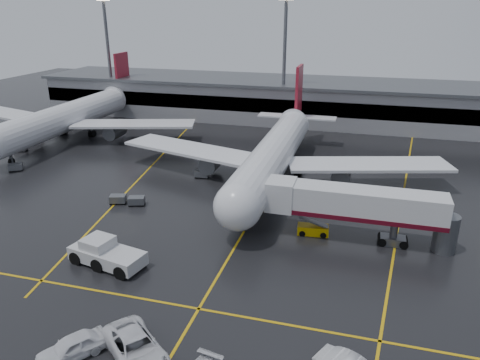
# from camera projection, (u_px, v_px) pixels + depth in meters

# --- Properties ---
(ground) EXTENTS (220.00, 220.00, 0.00)m
(ground) POSITION_uv_depth(u_px,v_px,m) (259.00, 205.00, 58.01)
(ground) COLOR black
(ground) RESTS_ON ground
(apron_line_centre) EXTENTS (0.25, 90.00, 0.02)m
(apron_line_centre) POSITION_uv_depth(u_px,v_px,m) (259.00, 205.00, 58.01)
(apron_line_centre) COLOR gold
(apron_line_centre) RESTS_ON ground
(apron_line_stop) EXTENTS (60.00, 0.25, 0.02)m
(apron_line_stop) POSITION_uv_depth(u_px,v_px,m) (199.00, 309.00, 38.24)
(apron_line_stop) COLOR gold
(apron_line_stop) RESTS_ON ground
(apron_line_left) EXTENTS (9.99, 69.35, 0.02)m
(apron_line_left) POSITION_uv_depth(u_px,v_px,m) (151.00, 166.00, 72.04)
(apron_line_left) COLOR gold
(apron_line_left) RESTS_ON ground
(apron_line_right) EXTENTS (7.57, 69.64, 0.02)m
(apron_line_right) POSITION_uv_depth(u_px,v_px,m) (404.00, 191.00, 62.47)
(apron_line_right) COLOR gold
(apron_line_right) RESTS_ON ground
(terminal) EXTENTS (122.00, 19.00, 8.60)m
(terminal) POSITION_uv_depth(u_px,v_px,m) (310.00, 101.00, 99.54)
(terminal) COLOR gray
(terminal) RESTS_ON ground
(light_mast_left) EXTENTS (3.00, 1.20, 25.45)m
(light_mast_left) POSITION_uv_depth(u_px,v_px,m) (108.00, 50.00, 101.90)
(light_mast_left) COLOR #595B60
(light_mast_left) RESTS_ON ground
(light_mast_mid) EXTENTS (3.00, 1.20, 25.45)m
(light_mast_mid) POSITION_uv_depth(u_px,v_px,m) (284.00, 55.00, 91.83)
(light_mast_mid) COLOR #595B60
(light_mast_mid) RESTS_ON ground
(main_airliner) EXTENTS (48.80, 45.60, 14.10)m
(main_airliner) POSITION_uv_depth(u_px,v_px,m) (275.00, 152.00, 65.22)
(main_airliner) COLOR silver
(main_airliner) RESTS_ON ground
(second_airliner) EXTENTS (48.80, 45.60, 14.10)m
(second_airliner) POSITION_uv_depth(u_px,v_px,m) (71.00, 116.00, 86.58)
(second_airliner) COLOR silver
(second_airliner) RESTS_ON ground
(jet_bridge) EXTENTS (19.90, 3.40, 6.05)m
(jet_bridge) POSITION_uv_depth(u_px,v_px,m) (356.00, 206.00, 48.22)
(jet_bridge) COLOR silver
(jet_bridge) RESTS_ON ground
(pushback_tractor) EXTENTS (8.10, 4.65, 2.73)m
(pushback_tractor) POSITION_uv_depth(u_px,v_px,m) (106.00, 254.00, 44.55)
(pushback_tractor) COLOR silver
(pushback_tractor) RESTS_ON ground
(belt_loader) EXTENTS (3.55, 1.91, 2.17)m
(belt_loader) POSITION_uv_depth(u_px,v_px,m) (313.00, 230.00, 50.58)
(belt_loader) COLOR #C79D06
(belt_loader) RESTS_ON ground
(service_van_a) EXTENTS (7.21, 6.77, 1.89)m
(service_van_a) POSITION_uv_depth(u_px,v_px,m) (136.00, 348.00, 32.52)
(service_van_a) COLOR silver
(service_van_a) RESTS_ON ground
(service_van_d) EXTENTS (4.58, 5.22, 1.70)m
(service_van_d) POSITION_uv_depth(u_px,v_px,m) (72.00, 347.00, 32.75)
(service_van_d) COLOR white
(service_van_d) RESTS_ON ground
(baggage_cart_a) EXTENTS (2.30, 1.85, 1.12)m
(baggage_cart_a) POSITION_uv_depth(u_px,v_px,m) (137.00, 200.00, 57.92)
(baggage_cart_a) COLOR #595B60
(baggage_cart_a) RESTS_ON ground
(baggage_cart_b) EXTENTS (2.29, 1.82, 1.12)m
(baggage_cart_b) POSITION_uv_depth(u_px,v_px,m) (118.00, 199.00, 58.40)
(baggage_cart_b) COLOR #595B60
(baggage_cart_b) RESTS_ON ground
(baggage_cart_c) EXTENTS (2.10, 1.46, 1.12)m
(baggage_cart_c) POSITION_uv_depth(u_px,v_px,m) (202.00, 174.00, 67.14)
(baggage_cart_c) COLOR #595B60
(baggage_cart_c) RESTS_ON ground
(baggage_cart_d) EXTENTS (2.28, 1.79, 1.12)m
(baggage_cart_d) POSITION_uv_depth(u_px,v_px,m) (20.00, 148.00, 79.20)
(baggage_cart_d) COLOR #595B60
(baggage_cart_d) RESTS_ON ground
(baggage_cart_e) EXTENTS (2.38, 2.20, 1.12)m
(baggage_cart_e) POSITION_uv_depth(u_px,v_px,m) (15.00, 167.00, 69.94)
(baggage_cart_e) COLOR #595B60
(baggage_cart_e) RESTS_ON ground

